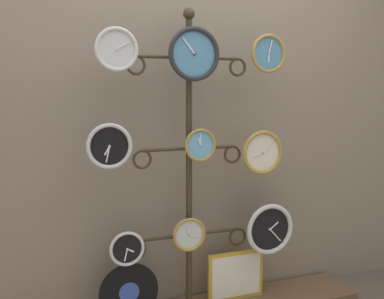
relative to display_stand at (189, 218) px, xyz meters
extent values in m
cube|color=gray|center=(0.00, 0.16, 0.78)|extent=(4.40, 0.04, 2.80)
cylinder|color=#382D1E|center=(0.00, 0.00, 0.29)|extent=(0.04, 0.04, 1.76)
sphere|color=#382D1E|center=(0.00, 0.00, 1.20)|extent=(0.07, 0.07, 0.07)
cylinder|color=#382D1E|center=(-0.16, 0.00, 0.95)|extent=(0.31, 0.02, 0.02)
torus|color=#382D1E|center=(-0.31, 0.00, 0.91)|extent=(0.11, 0.02, 0.11)
cylinder|color=#382D1E|center=(0.16, 0.00, 0.95)|extent=(0.31, 0.02, 0.02)
torus|color=#382D1E|center=(0.31, 0.00, 0.91)|extent=(0.11, 0.02, 0.11)
cylinder|color=#382D1E|center=(-0.14, 0.00, 0.43)|extent=(0.28, 0.02, 0.02)
torus|color=#382D1E|center=(-0.28, 0.00, 0.38)|extent=(0.11, 0.02, 0.11)
cylinder|color=#382D1E|center=(0.14, 0.00, 0.43)|extent=(0.28, 0.02, 0.02)
torus|color=#382D1E|center=(0.28, 0.00, 0.38)|extent=(0.11, 0.02, 0.11)
cylinder|color=#382D1E|center=(-0.16, 0.00, -0.10)|extent=(0.33, 0.02, 0.02)
torus|color=#382D1E|center=(-0.33, 0.00, -0.15)|extent=(0.12, 0.02, 0.12)
cylinder|color=#382D1E|center=(0.16, 0.00, -0.10)|extent=(0.33, 0.02, 0.02)
torus|color=#382D1E|center=(0.33, 0.00, -0.15)|extent=(0.12, 0.02, 0.12)
cylinder|color=silver|center=(-0.44, -0.08, 0.98)|extent=(0.21, 0.02, 0.21)
torus|color=silver|center=(-0.44, -0.10, 0.98)|extent=(0.23, 0.02, 0.23)
cylinder|color=silver|center=(-0.44, -0.10, 0.98)|extent=(0.01, 0.01, 0.01)
cube|color=silver|center=(-0.42, -0.10, 1.00)|extent=(0.04, 0.00, 0.04)
cube|color=silver|center=(-0.40, -0.10, 1.00)|extent=(0.07, 0.00, 0.05)
cylinder|color=#4C84B2|center=(-0.01, -0.10, 0.97)|extent=(0.27, 0.02, 0.27)
torus|color=#262628|center=(-0.01, -0.12, 0.97)|extent=(0.30, 0.03, 0.30)
cylinder|color=#262628|center=(-0.01, -0.11, 0.97)|extent=(0.02, 0.01, 0.02)
cube|color=silver|center=(-0.03, -0.12, 0.99)|extent=(0.05, 0.00, 0.06)
cube|color=silver|center=(-0.04, -0.12, 1.01)|extent=(0.07, 0.00, 0.09)
cylinder|color=#4C84B2|center=(0.46, -0.10, 0.98)|extent=(0.21, 0.02, 0.21)
torus|color=#A58438|center=(0.46, -0.11, 0.98)|extent=(0.23, 0.02, 0.23)
cylinder|color=#A58438|center=(0.46, -0.11, 0.98)|extent=(0.01, 0.01, 0.01)
cube|color=silver|center=(0.46, -0.11, 0.96)|extent=(0.01, 0.00, 0.05)
cube|color=silver|center=(0.47, -0.11, 1.02)|extent=(0.03, 0.00, 0.08)
cylinder|color=black|center=(-0.49, -0.10, 0.47)|extent=(0.22, 0.02, 0.22)
torus|color=silver|center=(-0.49, -0.12, 0.47)|extent=(0.25, 0.02, 0.25)
cylinder|color=silver|center=(-0.49, -0.11, 0.47)|extent=(0.01, 0.01, 0.01)
cube|color=silver|center=(-0.51, -0.12, 0.45)|extent=(0.04, 0.00, 0.05)
cube|color=silver|center=(-0.50, -0.12, 0.43)|extent=(0.03, 0.00, 0.09)
cylinder|color=#60A8DB|center=(0.03, -0.09, 0.46)|extent=(0.17, 0.02, 0.17)
torus|color=#A58438|center=(0.03, -0.11, 0.46)|extent=(0.19, 0.02, 0.19)
cylinder|color=#A58438|center=(0.03, -0.11, 0.46)|extent=(0.01, 0.01, 0.01)
cube|color=silver|center=(0.02, -0.11, 0.48)|extent=(0.02, 0.00, 0.04)
cube|color=silver|center=(0.03, -0.11, 0.49)|extent=(0.01, 0.00, 0.07)
cylinder|color=silver|center=(0.45, -0.08, 0.39)|extent=(0.25, 0.02, 0.25)
torus|color=#A58438|center=(0.45, -0.09, 0.39)|extent=(0.27, 0.02, 0.27)
cylinder|color=#A58438|center=(0.45, -0.09, 0.39)|extent=(0.01, 0.01, 0.01)
cube|color=silver|center=(0.42, -0.09, 0.38)|extent=(0.06, 0.00, 0.03)
cube|color=silver|center=(0.48, -0.09, 0.43)|extent=(0.07, 0.00, 0.07)
cylinder|color=black|center=(-0.40, -0.08, -0.11)|extent=(0.18, 0.02, 0.18)
torus|color=silver|center=(-0.40, -0.09, -0.11)|extent=(0.20, 0.02, 0.20)
cylinder|color=silver|center=(-0.40, -0.09, -0.11)|extent=(0.01, 0.01, 0.01)
cube|color=silver|center=(-0.38, -0.09, -0.12)|extent=(0.04, 0.00, 0.03)
cube|color=silver|center=(-0.41, -0.09, -0.14)|extent=(0.02, 0.00, 0.07)
cylinder|color=silver|center=(-0.03, -0.07, -0.07)|extent=(0.19, 0.02, 0.19)
torus|color=#A58438|center=(-0.03, -0.08, -0.07)|extent=(0.20, 0.02, 0.20)
cylinder|color=#A58438|center=(-0.03, -0.08, -0.07)|extent=(0.01, 0.01, 0.01)
cube|color=silver|center=(-0.03, -0.08, -0.05)|extent=(0.02, 0.00, 0.05)
cube|color=silver|center=(0.01, -0.09, -0.08)|extent=(0.07, 0.00, 0.03)
cylinder|color=black|center=(0.49, -0.11, -0.09)|extent=(0.29, 0.02, 0.29)
torus|color=silver|center=(0.49, -0.12, -0.09)|extent=(0.32, 0.03, 0.32)
cylinder|color=silver|center=(0.49, -0.12, -0.09)|extent=(0.02, 0.01, 0.02)
cube|color=silver|center=(0.52, -0.12, -0.07)|extent=(0.06, 0.00, 0.05)
cube|color=silver|center=(0.53, -0.12, -0.13)|extent=(0.08, 0.00, 0.09)
cylinder|color=black|center=(-0.39, -0.05, -0.38)|extent=(0.35, 0.01, 0.35)
cylinder|color=#334FB2|center=(-0.39, -0.06, -0.38)|extent=(0.12, 0.00, 0.12)
cube|color=gold|center=(0.31, -0.02, -0.40)|extent=(0.38, 0.02, 0.31)
cube|color=white|center=(0.31, -0.03, -0.40)|extent=(0.33, 0.00, 0.27)
camera|label=1|loc=(-0.93, -2.46, 0.77)|focal=42.00mm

